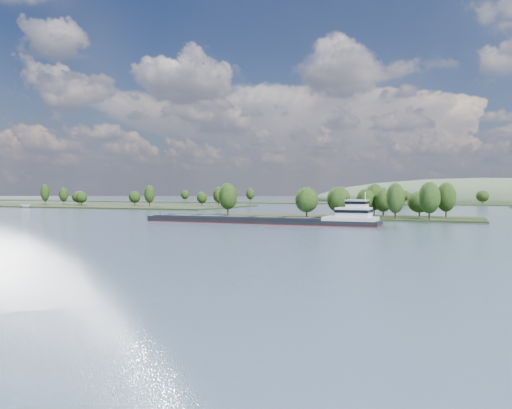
% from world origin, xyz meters
% --- Properties ---
extents(ground, '(1800.00, 1800.00, 0.00)m').
position_xyz_m(ground, '(0.00, 120.00, 0.00)').
color(ground, '#3C5268').
rests_on(ground, ground).
extents(tree_island, '(100.00, 30.98, 13.57)m').
position_xyz_m(tree_island, '(5.46, 179.19, 4.10)').
color(tree_island, black).
rests_on(tree_island, ground).
extents(left_bank, '(300.00, 80.00, 15.32)m').
position_xyz_m(left_bank, '(-228.06, 260.16, 0.82)').
color(left_bank, black).
rests_on(left_bank, ground).
extents(back_shoreline, '(900.00, 60.00, 16.00)m').
position_xyz_m(back_shoreline, '(7.77, 399.84, 0.72)').
color(back_shoreline, black).
rests_on(back_shoreline, ground).
extents(hill_west, '(320.00, 160.00, 44.00)m').
position_xyz_m(hill_west, '(60.00, 500.00, 0.00)').
color(hill_west, '#3F5339').
rests_on(hill_west, ground).
extents(cargo_barge, '(74.96, 11.14, 10.11)m').
position_xyz_m(cargo_barge, '(-10.46, 140.35, 1.27)').
color(cargo_barge, black).
rests_on(cargo_barge, ground).
extents(motorboat, '(6.82, 2.61, 2.63)m').
position_xyz_m(motorboat, '(-191.52, 216.28, 1.31)').
color(motorboat, silver).
rests_on(motorboat, ground).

